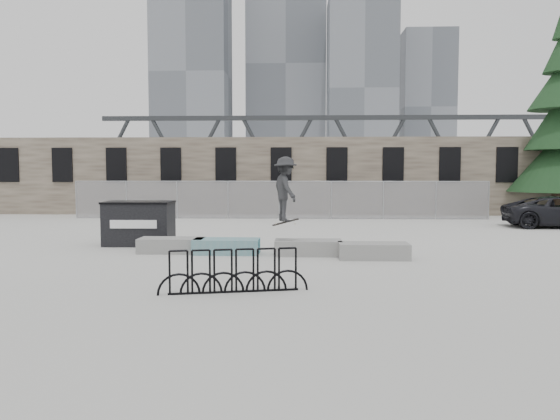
{
  "coord_description": "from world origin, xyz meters",
  "views": [
    {
      "loc": [
        1.16,
        -16.45,
        2.49
      ],
      "look_at": [
        0.5,
        0.61,
        1.3
      ],
      "focal_mm": 35.0,
      "sensor_mm": 36.0,
      "label": 1
    }
  ],
  "objects_px": {
    "spruce_tree": "(558,134)",
    "skateboarder": "(285,189)",
    "planter_center_left": "(227,246)",
    "dumpster": "(139,223)",
    "planter_offset": "(374,250)",
    "planter_far_left": "(172,245)",
    "bike_rack": "(234,272)",
    "planter_center_right": "(308,247)"
  },
  "relations": [
    {
      "from": "spruce_tree",
      "to": "skateboarder",
      "type": "height_order",
      "value": "spruce_tree"
    },
    {
      "from": "dumpster",
      "to": "skateboarder",
      "type": "xyz_separation_m",
      "value": [
        5.07,
        -2.27,
        1.24
      ]
    },
    {
      "from": "planter_offset",
      "to": "planter_far_left",
      "type": "bearing_deg",
      "value": 170.93
    },
    {
      "from": "planter_center_right",
      "to": "planter_offset",
      "type": "xyz_separation_m",
      "value": [
        1.87,
        -0.62,
        0.0
      ]
    },
    {
      "from": "planter_center_left",
      "to": "planter_offset",
      "type": "bearing_deg",
      "value": -10.23
    },
    {
      "from": "planter_far_left",
      "to": "planter_center_right",
      "type": "bearing_deg",
      "value": -4.71
    },
    {
      "from": "planter_center_right",
      "to": "spruce_tree",
      "type": "height_order",
      "value": "spruce_tree"
    },
    {
      "from": "planter_offset",
      "to": "dumpster",
      "type": "distance_m",
      "value": 8.1
    },
    {
      "from": "planter_center_left",
      "to": "dumpster",
      "type": "height_order",
      "value": "dumpster"
    },
    {
      "from": "planter_offset",
      "to": "bike_rack",
      "type": "xyz_separation_m",
      "value": [
        -3.47,
        -4.55,
        0.19
      ]
    },
    {
      "from": "dumpster",
      "to": "bike_rack",
      "type": "xyz_separation_m",
      "value": [
        4.15,
        -7.25,
        -0.32
      ]
    },
    {
      "from": "planter_center_left",
      "to": "bike_rack",
      "type": "height_order",
      "value": "bike_rack"
    },
    {
      "from": "spruce_tree",
      "to": "skateboarder",
      "type": "bearing_deg",
      "value": -134.77
    },
    {
      "from": "planter_far_left",
      "to": "dumpster",
      "type": "distance_m",
      "value": 2.36
    },
    {
      "from": "planter_offset",
      "to": "skateboarder",
      "type": "xyz_separation_m",
      "value": [
        -2.55,
        0.43,
        1.74
      ]
    },
    {
      "from": "planter_center_right",
      "to": "dumpster",
      "type": "relative_size",
      "value": 0.87
    },
    {
      "from": "planter_offset",
      "to": "skateboarder",
      "type": "relative_size",
      "value": 0.98
    },
    {
      "from": "planter_center_left",
      "to": "planter_offset",
      "type": "xyz_separation_m",
      "value": [
        4.36,
        -0.79,
        0.0
      ]
    },
    {
      "from": "planter_center_right",
      "to": "planter_offset",
      "type": "bearing_deg",
      "value": -18.47
    },
    {
      "from": "spruce_tree",
      "to": "dumpster",
      "type": "bearing_deg",
      "value": -147.66
    },
    {
      "from": "planter_center_right",
      "to": "dumpster",
      "type": "xyz_separation_m",
      "value": [
        -5.75,
        2.08,
        0.51
      ]
    },
    {
      "from": "planter_center_left",
      "to": "planter_far_left",
      "type": "bearing_deg",
      "value": 173.88
    },
    {
      "from": "planter_far_left",
      "to": "spruce_tree",
      "type": "xyz_separation_m",
      "value": [
        18.16,
        14.19,
        4.33
      ]
    },
    {
      "from": "skateboarder",
      "to": "planter_center_left",
      "type": "bearing_deg",
      "value": 56.53
    },
    {
      "from": "dumpster",
      "to": "planter_center_left",
      "type": "bearing_deg",
      "value": -31.24
    },
    {
      "from": "planter_center_left",
      "to": "skateboarder",
      "type": "height_order",
      "value": "skateboarder"
    },
    {
      "from": "planter_center_left",
      "to": "dumpster",
      "type": "distance_m",
      "value": 3.81
    },
    {
      "from": "planter_offset",
      "to": "skateboarder",
      "type": "height_order",
      "value": "skateboarder"
    },
    {
      "from": "planter_far_left",
      "to": "dumpster",
      "type": "xyz_separation_m",
      "value": [
        -1.53,
        1.73,
        0.51
      ]
    },
    {
      "from": "bike_rack",
      "to": "planter_far_left",
      "type": "bearing_deg",
      "value": 115.38
    },
    {
      "from": "planter_far_left",
      "to": "planter_center_left",
      "type": "bearing_deg",
      "value": -6.12
    },
    {
      "from": "planter_center_left",
      "to": "bike_rack",
      "type": "distance_m",
      "value": 5.41
    },
    {
      "from": "skateboarder",
      "to": "bike_rack",
      "type": "bearing_deg",
      "value": 147.35
    },
    {
      "from": "planter_center_left",
      "to": "planter_center_right",
      "type": "relative_size",
      "value": 1.0
    },
    {
      "from": "dumpster",
      "to": "planter_far_left",
      "type": "bearing_deg",
      "value": -49.28
    },
    {
      "from": "planter_far_left",
      "to": "planter_center_left",
      "type": "xyz_separation_m",
      "value": [
        1.73,
        -0.19,
        0.0
      ]
    },
    {
      "from": "planter_offset",
      "to": "planter_center_left",
      "type": "bearing_deg",
      "value": 169.77
    },
    {
      "from": "planter_far_left",
      "to": "bike_rack",
      "type": "bearing_deg",
      "value": -64.62
    },
    {
      "from": "planter_center_right",
      "to": "skateboarder",
      "type": "relative_size",
      "value": 0.98
    },
    {
      "from": "planter_far_left",
      "to": "planter_offset",
      "type": "distance_m",
      "value": 6.16
    },
    {
      "from": "planter_center_left",
      "to": "skateboarder",
      "type": "bearing_deg",
      "value": -11.3
    },
    {
      "from": "planter_far_left",
      "to": "bike_rack",
      "type": "relative_size",
      "value": 0.65
    }
  ]
}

